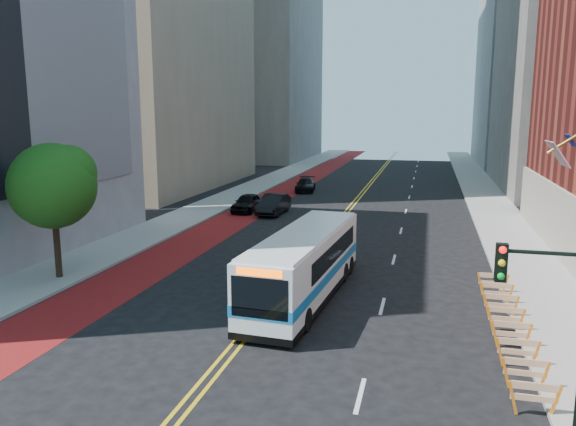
{
  "coord_description": "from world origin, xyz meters",
  "views": [
    {
      "loc": [
        6.48,
        -17.55,
        8.4
      ],
      "look_at": [
        0.07,
        8.0,
        3.56
      ],
      "focal_mm": 35.0,
      "sensor_mm": 36.0,
      "label": 1
    }
  ],
  "objects_px": {
    "street_tree": "(54,183)",
    "traffic_signal": "(547,307)",
    "car_a": "(247,203)",
    "car_b": "(274,204)",
    "transit_bus": "(305,264)",
    "car_c": "(305,185)"
  },
  "relations": [
    {
      "from": "car_c",
      "to": "transit_bus",
      "type": "bearing_deg",
      "value": -85.4
    },
    {
      "from": "traffic_signal",
      "to": "street_tree",
      "type": "bearing_deg",
      "value": 155.18
    },
    {
      "from": "traffic_signal",
      "to": "car_a",
      "type": "relative_size",
      "value": 1.16
    },
    {
      "from": "street_tree",
      "to": "transit_bus",
      "type": "height_order",
      "value": "street_tree"
    },
    {
      "from": "car_a",
      "to": "car_b",
      "type": "relative_size",
      "value": 0.9
    },
    {
      "from": "traffic_signal",
      "to": "car_a",
      "type": "xyz_separation_m",
      "value": [
        -17.56,
        30.18,
        -2.97
      ]
    },
    {
      "from": "street_tree",
      "to": "traffic_signal",
      "type": "height_order",
      "value": "street_tree"
    },
    {
      "from": "street_tree",
      "to": "car_a",
      "type": "height_order",
      "value": "street_tree"
    },
    {
      "from": "transit_bus",
      "to": "car_a",
      "type": "distance_m",
      "value": 22.54
    },
    {
      "from": "car_a",
      "to": "car_b",
      "type": "bearing_deg",
      "value": -11.89
    },
    {
      "from": "street_tree",
      "to": "transit_bus",
      "type": "xyz_separation_m",
      "value": [
        12.55,
        0.19,
        -3.29
      ]
    },
    {
      "from": "street_tree",
      "to": "car_b",
      "type": "xyz_separation_m",
      "value": [
        5.55,
        20.05,
        -4.1
      ]
    },
    {
      "from": "car_c",
      "to": "car_b",
      "type": "bearing_deg",
      "value": -96.57
    },
    {
      "from": "street_tree",
      "to": "car_b",
      "type": "height_order",
      "value": "street_tree"
    },
    {
      "from": "car_a",
      "to": "street_tree",
      "type": "bearing_deg",
      "value": -97.24
    },
    {
      "from": "traffic_signal",
      "to": "transit_bus",
      "type": "xyz_separation_m",
      "value": [
        -8.11,
        9.74,
        -2.1
      ]
    },
    {
      "from": "car_b",
      "to": "street_tree",
      "type": "bearing_deg",
      "value": -103.98
    },
    {
      "from": "car_a",
      "to": "car_c",
      "type": "relative_size",
      "value": 0.92
    },
    {
      "from": "traffic_signal",
      "to": "car_c",
      "type": "relative_size",
      "value": 1.07
    },
    {
      "from": "car_a",
      "to": "car_b",
      "type": "distance_m",
      "value": 2.53
    },
    {
      "from": "traffic_signal",
      "to": "transit_bus",
      "type": "bearing_deg",
      "value": 129.76
    },
    {
      "from": "street_tree",
      "to": "car_a",
      "type": "distance_m",
      "value": 21.27
    }
  ]
}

